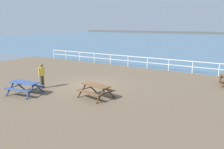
% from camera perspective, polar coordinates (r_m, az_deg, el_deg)
% --- Properties ---
extents(ground_plane, '(30.00, 24.00, 0.20)m').
position_cam_1_polar(ground_plane, '(15.84, -5.62, -3.04)').
color(ground_plane, brown).
extents(sea_band, '(142.00, 90.00, 0.01)m').
position_cam_1_polar(sea_band, '(65.66, 23.62, 7.96)').
color(sea_band, '#476B84').
rests_on(sea_band, ground).
extents(seaward_railing, '(23.07, 0.07, 1.08)m').
position_cam_1_polar(seaward_railing, '(22.19, 6.50, 3.72)').
color(seaward_railing, white).
rests_on(seaward_railing, ground).
extents(picnic_table_near_right, '(2.00, 1.77, 0.80)m').
position_cam_1_polar(picnic_table_near_right, '(14.55, -21.34, -2.50)').
color(picnic_table_near_right, '#334C84').
rests_on(picnic_table_near_right, ground).
extents(picnic_table_mid_centre, '(2.06, 1.83, 0.80)m').
position_cam_1_polar(picnic_table_mid_centre, '(12.98, -4.15, -3.41)').
color(picnic_table_mid_centre, brown).
rests_on(picnic_table_mid_centre, ground).
extents(visitor, '(0.26, 0.53, 1.66)m').
position_cam_1_polar(visitor, '(15.49, -17.40, 0.06)').
color(visitor, '#4C4233').
rests_on(visitor, ground).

